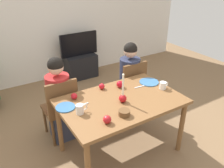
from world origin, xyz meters
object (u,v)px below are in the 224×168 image
at_px(plate_right, 149,82).
at_px(apple_by_left_plate, 102,86).
at_px(bowl_walnuts, 124,113).
at_px(plate_left, 65,107).
at_px(person_left_child, 60,101).
at_px(apple_far_edge, 74,96).
at_px(candle_centerpiece, 123,97).
at_px(chair_left, 61,106).
at_px(person_right_child, 129,81).
at_px(tv, 79,44).
at_px(dining_table, 121,106).
at_px(tv_stand, 80,66).
at_px(mug_left, 80,109).
at_px(apple_near_candle, 107,119).
at_px(apple_by_right_mug, 120,84).
at_px(chair_right, 130,85).
at_px(mug_right, 163,85).

relative_size(plate_right, apple_by_left_plate, 3.45).
bearing_deg(bowl_walnuts, plate_left, 135.53).
height_order(person_left_child, apple_far_edge, person_left_child).
bearing_deg(candle_centerpiece, chair_left, 128.22).
height_order(person_right_child, tv, person_right_child).
height_order(person_left_child, tv, person_left_child).
relative_size(dining_table, tv, 1.77).
xyz_separation_m(chair_left, candle_centerpiece, (0.51, -0.65, 0.31)).
relative_size(chair_left, tv, 1.14).
relative_size(tv_stand, mug_left, 4.95).
bearing_deg(tv, person_right_child, -87.97).
xyz_separation_m(candle_centerpiece, plate_left, (-0.60, 0.23, -0.06)).
height_order(chair_left, tv_stand, chair_left).
bearing_deg(apple_near_candle, plate_right, 27.00).
distance_m(plate_left, apple_by_right_mug, 0.77).
xyz_separation_m(tv_stand, apple_by_left_plate, (-0.58, -1.95, 0.55)).
xyz_separation_m(chair_right, person_right_child, (-0.00, 0.03, 0.06)).
height_order(dining_table, person_left_child, person_left_child).
bearing_deg(chair_right, chair_left, 180.00).
xyz_separation_m(tv_stand, apple_far_edge, (-0.97, -1.99, 0.55)).
bearing_deg(chair_right, apple_by_left_plate, -158.14).
distance_m(dining_table, candle_centerpiece, 0.16).
xyz_separation_m(bowl_walnuts, apple_far_edge, (-0.31, 0.58, 0.01)).
bearing_deg(apple_near_candle, plate_left, 117.20).
distance_m(tv_stand, apple_by_right_mug, 2.14).
distance_m(candle_centerpiece, mug_left, 0.51).
distance_m(tv_stand, mug_left, 2.59).
bearing_deg(bowl_walnuts, dining_table, 62.26).
xyz_separation_m(mug_right, apple_by_right_mug, (-0.44, 0.31, -0.00)).
height_order(tv, apple_by_right_mug, tv).
bearing_deg(plate_right, mug_left, -170.50).
relative_size(chair_left, apple_near_candle, 10.70).
bearing_deg(mug_left, dining_table, 0.13).
height_order(chair_right, candle_centerpiece, candle_centerpiece).
height_order(candle_centerpiece, mug_left, candle_centerpiece).
distance_m(person_right_child, plate_left, 1.29).
distance_m(dining_table, chair_right, 0.85).
bearing_deg(bowl_walnuts, apple_far_edge, 117.97).
height_order(dining_table, apple_by_left_plate, apple_by_left_plate).
distance_m(tv, plate_right, 2.12).
relative_size(plate_right, apple_by_right_mug, 2.85).
distance_m(chair_left, tv, 2.00).
relative_size(person_right_child, plate_left, 5.45).
relative_size(apple_by_right_mug, apple_far_edge, 1.21).
xyz_separation_m(chair_left, apple_by_right_mug, (0.68, -0.34, 0.28)).
relative_size(plate_left, apple_by_right_mug, 2.41).
distance_m(plate_right, mug_right, 0.23).
bearing_deg(apple_far_edge, apple_near_candle, -81.64).
relative_size(plate_left, mug_left, 1.66).
height_order(chair_right, person_right_child, person_right_child).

